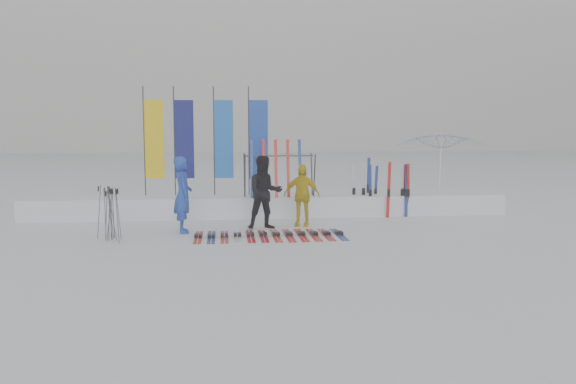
{
  "coord_description": "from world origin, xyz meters",
  "views": [
    {
      "loc": [
        -1.37,
        -11.97,
        2.45
      ],
      "look_at": [
        0.2,
        1.6,
        1.0
      ],
      "focal_mm": 35.0,
      "sensor_mm": 36.0,
      "label": 1
    }
  ],
  "objects": [
    {
      "name": "feather_flags",
      "position": [
        -1.92,
        4.81,
        2.24
      ],
      "size": [
        3.64,
        0.28,
        3.2
      ],
      "color": "#383A3F",
      "rests_on": "ground"
    },
    {
      "name": "snow_bank",
      "position": [
        0.0,
        4.6,
        0.3
      ],
      "size": [
        14.0,
        1.6,
        0.6
      ],
      "primitive_type": "cube",
      "color": "white",
      "rests_on": "ground"
    },
    {
      "name": "person_blue",
      "position": [
        -2.36,
        1.86,
        0.94
      ],
      "size": [
        0.56,
        0.75,
        1.88
      ],
      "primitive_type": "imported",
      "rotation": [
        0.0,
        0.0,
        1.74
      ],
      "color": "#1E40B2",
      "rests_on": "ground"
    },
    {
      "name": "ground",
      "position": [
        0.0,
        0.0,
        0.0
      ],
      "size": [
        120.0,
        120.0,
        0.0
      ],
      "primitive_type": "plane",
      "color": "white",
      "rests_on": "ground"
    },
    {
      "name": "tent_canopy",
      "position": [
        5.6,
        5.4,
        1.26
      ],
      "size": [
        3.01,
        3.06,
        2.52
      ],
      "primitive_type": "imported",
      "rotation": [
        0.0,
        0.0,
        -0.1
      ],
      "color": "white",
      "rests_on": "ground"
    },
    {
      "name": "pole_cluster",
      "position": [
        -3.96,
        1.12,
        0.6
      ],
      "size": [
        0.61,
        0.81,
        1.25
      ],
      "color": "#595B60",
      "rests_on": "ground"
    },
    {
      "name": "person_yellow",
      "position": [
        0.67,
        2.52,
        0.81
      ],
      "size": [
        1.02,
        0.63,
        1.62
      ],
      "primitive_type": "imported",
      "rotation": [
        0.0,
        0.0,
        -0.26
      ],
      "color": "#DBBE0E",
      "rests_on": "ground"
    },
    {
      "name": "upright_skis",
      "position": [
        3.4,
        4.07,
        0.78
      ],
      "size": [
        1.56,
        1.15,
        1.69
      ],
      "color": "silver",
      "rests_on": "ground"
    },
    {
      "name": "ski_row",
      "position": [
        -0.29,
        1.12,
        0.04
      ],
      "size": [
        3.52,
        1.69,
        0.07
      ],
      "color": "red",
      "rests_on": "ground"
    },
    {
      "name": "person_black",
      "position": [
        -0.33,
        2.18,
        0.93
      ],
      "size": [
        0.97,
        0.78,
        1.87
      ],
      "primitive_type": "imported",
      "rotation": [
        0.0,
        0.0,
        0.09
      ],
      "color": "black",
      "rests_on": "ground"
    },
    {
      "name": "ski_rack",
      "position": [
        0.24,
        4.2,
        1.38
      ],
      "size": [
        2.04,
        0.8,
        1.23
      ],
      "color": "#383A3F",
      "rests_on": "ground"
    }
  ]
}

